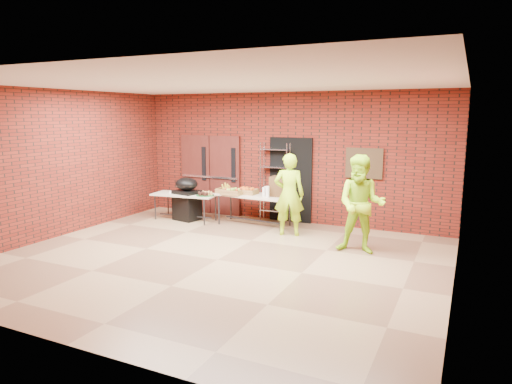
% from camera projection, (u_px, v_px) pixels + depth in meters
% --- Properties ---
extents(room, '(8.08, 7.08, 3.28)m').
position_uv_depth(room, '(216.00, 174.00, 8.17)').
color(room, brown).
rests_on(room, ground).
extents(double_doors, '(1.78, 0.12, 2.10)m').
position_uv_depth(double_doors, '(210.00, 175.00, 12.25)').
color(double_doors, '#481A14').
rests_on(double_doors, room).
extents(dark_doorway, '(1.10, 0.06, 2.10)m').
position_uv_depth(dark_doorway, '(291.00, 180.00, 11.30)').
color(dark_doorway, black).
rests_on(dark_doorway, room).
extents(bronze_plaque, '(0.85, 0.04, 0.70)m').
position_uv_depth(bronze_plaque, '(364.00, 163.00, 10.45)').
color(bronze_plaque, '#3F2F19').
rests_on(bronze_plaque, room).
extents(wire_rack, '(0.73, 0.28, 1.97)m').
position_uv_depth(wire_rack, '(275.00, 182.00, 11.34)').
color(wire_rack, '#AAA9AF').
rests_on(wire_rack, room).
extents(table_left, '(1.71, 0.85, 0.68)m').
position_uv_depth(table_left, '(185.00, 196.00, 11.51)').
color(table_left, beige).
rests_on(table_left, room).
extents(table_right, '(1.88, 0.92, 0.75)m').
position_uv_depth(table_right, '(254.00, 197.00, 10.98)').
color(table_right, beige).
rests_on(table_right, room).
extents(basket_bananas, '(0.45, 0.35, 0.14)m').
position_uv_depth(basket_bananas, '(227.00, 190.00, 11.20)').
color(basket_bananas, '#97673D').
rests_on(basket_bananas, table_right).
extents(basket_oranges, '(0.48, 0.37, 0.15)m').
position_uv_depth(basket_oranges, '(247.00, 191.00, 11.07)').
color(basket_oranges, '#97673D').
rests_on(basket_oranges, table_right).
extents(basket_apples, '(0.50, 0.39, 0.16)m').
position_uv_depth(basket_apples, '(233.00, 192.00, 11.00)').
color(basket_apples, '#97673D').
rests_on(basket_apples, table_right).
extents(muffin_tray, '(0.44, 0.44, 0.11)m').
position_uv_depth(muffin_tray, '(205.00, 194.00, 11.24)').
color(muffin_tray, '#165423').
rests_on(muffin_tray, table_left).
extents(napkin_box, '(0.18, 0.12, 0.06)m').
position_uv_depth(napkin_box, '(174.00, 192.00, 11.58)').
color(napkin_box, white).
rests_on(napkin_box, table_left).
extents(coffee_dispenser, '(0.36, 0.32, 0.47)m').
position_uv_depth(coffee_dispenser, '(278.00, 186.00, 10.73)').
color(coffee_dispenser, '#50351B').
rests_on(coffee_dispenser, table_right).
extents(cup_stack_front, '(0.07, 0.07, 0.22)m').
position_uv_depth(cup_stack_front, '(264.00, 192.00, 10.70)').
color(cup_stack_front, white).
rests_on(cup_stack_front, table_right).
extents(cup_stack_mid, '(0.09, 0.09, 0.26)m').
position_uv_depth(cup_stack_mid, '(267.00, 192.00, 10.59)').
color(cup_stack_mid, white).
rests_on(cup_stack_mid, table_right).
extents(cup_stack_back, '(0.07, 0.07, 0.22)m').
position_uv_depth(cup_stack_back, '(266.00, 191.00, 10.87)').
color(cup_stack_back, white).
rests_on(cup_stack_back, table_right).
extents(covered_grill, '(0.69, 0.61, 1.09)m').
position_uv_depth(covered_grill, '(187.00, 199.00, 11.55)').
color(covered_grill, black).
rests_on(covered_grill, room).
extents(volunteer_woman, '(0.76, 0.60, 1.83)m').
position_uv_depth(volunteer_woman, '(289.00, 195.00, 10.03)').
color(volunteer_woman, '#A4E419').
rests_on(volunteer_woman, room).
extents(volunteer_man, '(0.97, 0.78, 1.91)m').
position_uv_depth(volunteer_man, '(361.00, 204.00, 8.74)').
color(volunteer_man, '#A4E419').
rests_on(volunteer_man, room).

